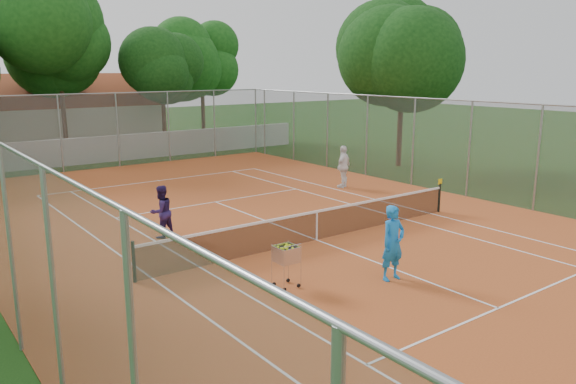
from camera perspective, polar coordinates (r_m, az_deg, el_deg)
ground at (r=17.68m, az=2.92°, el=-4.96°), size 120.00×120.00×0.00m
court_pad at (r=17.68m, az=2.92°, el=-4.93°), size 18.00×34.00×0.02m
court_lines at (r=17.68m, az=2.92°, el=-4.89°), size 10.98×23.78×0.01m
tennis_net at (r=17.54m, az=2.94°, el=-3.37°), size 11.88×0.10×0.98m
perimeter_fence at (r=17.19m, az=2.99°, el=1.41°), size 18.00×34.00×4.00m
boundary_wall at (r=34.05m, az=-17.95°, el=4.19°), size 26.00×0.30×1.50m
clubhouse at (r=42.99m, az=-25.03°, el=7.18°), size 16.40×9.00×4.40m
tropical_trees at (r=36.60m, az=-19.97°, el=11.27°), size 29.00×19.00×10.00m
player_near at (r=14.43m, az=10.61°, el=-5.11°), size 0.73×0.49×1.93m
player_far_left at (r=18.18m, az=-12.75°, el=-1.95°), size 0.95×0.83×1.68m
player_far_right at (r=25.35m, az=5.67°, el=2.59°), size 1.21×0.86×1.91m
ball_hopper at (r=13.79m, az=-0.18°, el=-7.42°), size 0.64×0.64×1.16m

